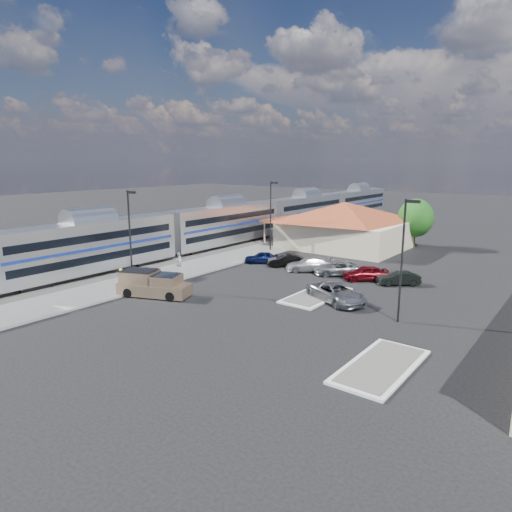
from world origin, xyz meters
The scene contains 22 objects.
ground centered at (0.00, 0.00, 0.00)m, with size 280.00×280.00×0.00m, color black.
railbed centered at (-21.00, 8.00, 0.06)m, with size 16.00×100.00×0.12m, color #4C4944.
platform centered at (-12.00, 6.00, 0.09)m, with size 5.50×92.00×0.18m, color gray.
passenger_train centered at (-18.00, 15.40, 2.87)m, with size 3.00×104.00×5.55m.
freight_cars centered at (-24.00, 3.41, 1.93)m, with size 2.80×46.00×4.00m.
station_depot centered at (-4.56, 24.00, 3.13)m, with size 18.35×12.24×6.20m.
traffic_island_south centered at (4.00, 2.00, 0.10)m, with size 3.30×7.50×0.21m.
traffic_island_north centered at (14.00, -8.00, 0.10)m, with size 3.30×7.50×0.21m.
lamp_plat_s centered at (-10.90, -6.00, 5.34)m, with size 1.08×0.25×9.00m.
lamp_plat_n centered at (-10.90, 16.00, 5.34)m, with size 1.08×0.25×9.00m.
lamp_lot centered at (12.10, 0.00, 5.34)m, with size 1.08×0.25×9.00m.
tree_depot centered at (3.00, 30.00, 4.02)m, with size 4.71×4.71×6.63m.
pickup_truck centered at (-7.27, -6.54, 1.03)m, with size 6.66×4.44×2.16m.
suv centered at (6.16, 1.53, 0.80)m, with size 2.67×5.79×1.61m, color gray.
person_a centered at (-11.11, -7.10, 1.11)m, with size 0.68×0.45×1.87m, color #D1D643.
person_b centered at (-13.31, 1.97, 0.98)m, with size 0.77×0.60×1.59m, color silver.
parked_car_a centered at (-7.69, 9.63, 0.66)m, with size 1.55×3.86×1.31m, color #0C1540.
parked_car_b centered at (-4.49, 9.93, 0.69)m, with size 1.46×4.17×1.37m, color black.
parked_car_c centered at (-1.29, 9.63, 0.74)m, with size 2.06×5.07×1.47m, color silver.
parked_car_d centered at (1.91, 9.93, 0.70)m, with size 2.32×5.03×1.40m, color gray.
parked_car_e centered at (5.11, 9.63, 0.75)m, with size 1.78×4.43×1.51m, color maroon.
parked_car_f centered at (8.31, 9.93, 0.66)m, with size 1.39×3.99×1.32m, color black.
Camera 1 is at (23.03, -31.58, 11.62)m, focal length 32.00 mm.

